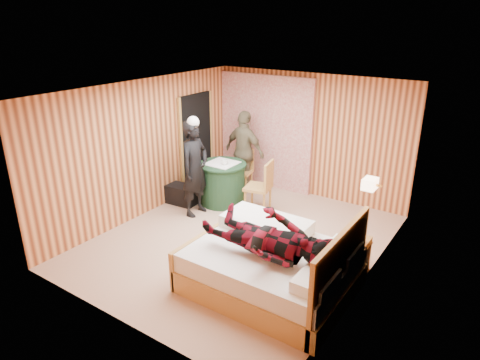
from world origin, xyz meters
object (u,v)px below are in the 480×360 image
Objects in this scene: bed at (273,266)px; duffel_bag at (180,194)px; nightstand at (352,256)px; man_on_bed at (268,229)px; wall_lamp at (370,184)px; chair_near at (263,183)px; man_at_table at (245,152)px; round_table at (222,183)px; chair_far at (243,167)px; woman_standing at (195,169)px.

duffel_bag is at bearing 154.15° from bed.
nightstand is 0.32× the size of man_on_bed.
bed is at bearing -122.06° from wall_lamp.
wall_lamp is 1.72m from man_on_bed.
wall_lamp is at bearing 57.94° from bed.
chair_near is 0.59× the size of man_at_table.
nightstand is 0.59× the size of round_table.
chair_far is (-3.06, 1.73, 0.26)m from nightstand.
woman_standing is (-0.12, -0.68, 0.47)m from round_table.
chair_near reaches higher than round_table.
wall_lamp is 0.15× the size of man_on_bed.
wall_lamp is 3.94m from duffel_bag.
round_table is (-3.09, 0.65, -0.88)m from wall_lamp.
woman_standing reaches higher than man_at_table.
chair_near is 0.57× the size of woman_standing.
duffel_bag is (-3.73, 0.50, -0.09)m from nightstand.
bed reaches higher than chair_far.
chair_near is (-2.19, 0.70, -0.71)m from wall_lamp.
duffel_bag is 0.37× the size of woman_standing.
man_on_bed reaches higher than chair_far.
chair_near is at bearing 162.29° from wall_lamp.
chair_far is 1.15m from chair_near.
man_at_table is (0.02, 0.05, 0.32)m from chair_far.
wall_lamp is 3.28m from round_table.
woman_standing reaches higher than bed.
duffel_bag is at bearing -130.46° from chair_far.
woman_standing is (-3.21, -0.03, -0.40)m from wall_lamp.
chair_far is at bearing 150.47° from nightstand.
chair_near is at bearing -49.05° from chair_far.
nightstand is 0.32× the size of man_at_table.
nightstand is at bearing -18.08° from round_table.
chair_near is 1.53× the size of duffel_bag.
nightstand is at bearing -41.59° from chair_far.
duffel_bag is 3.53m from man_on_bed.
man_at_table reaches higher than chair_near.
man_at_table reaches higher than duffel_bag.
round_table is 0.84m from woman_standing.
man_at_table reaches higher than bed.
man_on_bed is (2.44, -1.48, 0.11)m from woman_standing.
man_on_bed is at bearing -33.47° from duffel_bag.
woman_standing is at bearing 93.61° from man_at_table.
man_on_bed is at bearing 20.21° from chair_near.
woman_standing reaches higher than duffel_bag.
woman_standing is (0.56, -0.19, 0.71)m from duffel_bag.
round_table reaches higher than duffel_bag.
nightstand is 3.53m from chair_far.
chair_near is (-2.15, 1.05, 0.32)m from nightstand.
man_at_table is at bearing 90.00° from round_table.
man_on_bed reaches higher than nightstand.
man_on_bed is at bearing -82.38° from bed.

